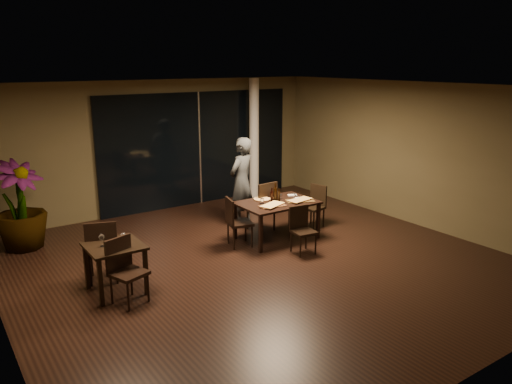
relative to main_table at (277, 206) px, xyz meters
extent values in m
plane|color=black|center=(-1.00, -0.80, -0.68)|extent=(8.00, 8.00, 0.00)
cube|color=#473E26|center=(-1.00, 3.25, 0.82)|extent=(8.00, 0.10, 3.00)
cube|color=#473E26|center=(-1.00, -4.85, 0.82)|extent=(8.00, 0.10, 3.00)
cube|color=#473E26|center=(3.05, -0.80, 0.82)|extent=(0.10, 8.00, 3.00)
cube|color=silver|center=(-1.00, -0.80, 2.34)|extent=(8.00, 8.00, 0.04)
cube|color=black|center=(0.00, 3.16, 0.67)|extent=(5.00, 0.06, 2.70)
cylinder|color=silver|center=(1.40, 2.85, 0.82)|extent=(0.24, 0.24, 3.00)
cube|color=black|center=(0.00, 0.00, 0.05)|extent=(1.50, 1.00, 0.04)
cube|color=black|center=(-0.69, -0.44, -0.32)|extent=(0.06, 0.06, 0.71)
cube|color=black|center=(0.69, -0.44, -0.32)|extent=(0.06, 0.06, 0.71)
cube|color=black|center=(-0.69, 0.44, -0.32)|extent=(0.06, 0.06, 0.71)
cube|color=black|center=(0.69, 0.44, -0.32)|extent=(0.06, 0.06, 0.71)
cube|color=black|center=(-3.40, -0.50, 0.05)|extent=(0.80, 0.80, 0.04)
cube|color=black|center=(-3.74, -0.84, -0.32)|extent=(0.06, 0.06, 0.71)
cube|color=black|center=(-3.06, -0.84, -0.32)|extent=(0.06, 0.06, 0.71)
cube|color=black|center=(-3.74, -0.16, -0.32)|extent=(0.06, 0.06, 0.71)
cube|color=black|center=(-3.06, -0.16, -0.32)|extent=(0.06, 0.06, 0.71)
cube|color=black|center=(0.05, 0.61, -0.18)|extent=(0.52, 0.52, 0.05)
cylinder|color=black|center=(0.23, 0.82, -0.43)|extent=(0.04, 0.04, 0.49)
cylinder|color=black|center=(-0.17, 0.79, -0.43)|extent=(0.04, 0.04, 0.49)
cylinder|color=black|center=(0.26, 0.43, -0.43)|extent=(0.04, 0.04, 0.49)
cylinder|color=black|center=(-0.13, 0.40, -0.43)|extent=(0.04, 0.04, 0.49)
cube|color=black|center=(0.06, 0.39, 0.09)|extent=(0.48, 0.08, 0.55)
cube|color=black|center=(-0.06, -0.89, -0.27)|extent=(0.44, 0.44, 0.04)
cylinder|color=black|center=(-0.24, -1.03, -0.47)|extent=(0.03, 0.03, 0.40)
cylinder|color=black|center=(0.08, -1.07, -0.47)|extent=(0.03, 0.03, 0.40)
cylinder|color=black|center=(-0.20, -0.71, -0.47)|extent=(0.03, 0.03, 0.40)
cylinder|color=black|center=(0.12, -0.75, -0.47)|extent=(0.03, 0.03, 0.40)
cube|color=black|center=(-0.03, -0.71, -0.05)|extent=(0.40, 0.09, 0.45)
cube|color=black|center=(-0.81, 0.08, -0.23)|extent=(0.53, 0.53, 0.05)
cylinder|color=black|center=(-0.68, -0.14, -0.45)|extent=(0.04, 0.04, 0.45)
cylinder|color=black|center=(-0.59, 0.21, -0.45)|extent=(0.04, 0.04, 0.45)
cylinder|color=black|center=(-1.02, -0.05, -0.45)|extent=(0.04, 0.04, 0.45)
cylinder|color=black|center=(-0.94, 0.30, -0.45)|extent=(0.04, 0.04, 0.45)
cube|color=black|center=(-1.00, 0.13, 0.02)|extent=(0.14, 0.43, 0.49)
cube|color=black|center=(1.05, 0.15, -0.26)|extent=(0.48, 0.48, 0.05)
cylinder|color=black|center=(0.85, 0.28, -0.47)|extent=(0.03, 0.03, 0.42)
cylinder|color=black|center=(0.92, -0.05, -0.47)|extent=(0.03, 0.03, 0.42)
cylinder|color=black|center=(1.18, 0.35, -0.47)|extent=(0.03, 0.03, 0.42)
cylinder|color=black|center=(1.25, 0.02, -0.47)|extent=(0.03, 0.03, 0.42)
cube|color=black|center=(1.23, 0.18, -0.02)|extent=(0.12, 0.41, 0.47)
cube|color=black|center=(-3.42, 0.02, -0.19)|extent=(0.61, 0.61, 0.05)
cylinder|color=black|center=(-3.17, 0.14, -0.43)|extent=(0.04, 0.04, 0.49)
cylinder|color=black|center=(-3.54, 0.26, -0.43)|extent=(0.04, 0.04, 0.49)
cylinder|color=black|center=(-3.30, -0.23, -0.43)|extent=(0.04, 0.04, 0.49)
cylinder|color=black|center=(-3.67, -0.11, -0.43)|extent=(0.04, 0.04, 0.49)
cube|color=black|center=(-3.49, -0.19, 0.08)|extent=(0.47, 0.20, 0.54)
cube|color=black|center=(-3.37, -0.98, -0.22)|extent=(0.57, 0.57, 0.05)
cylinder|color=black|center=(-3.48, -1.21, -0.45)|extent=(0.04, 0.04, 0.46)
cylinder|color=black|center=(-3.14, -1.09, -0.45)|extent=(0.04, 0.04, 0.46)
cylinder|color=black|center=(-3.60, -0.87, -0.45)|extent=(0.04, 0.04, 0.46)
cylinder|color=black|center=(-3.26, -0.75, -0.45)|extent=(0.04, 0.04, 0.46)
cube|color=black|center=(-3.44, -0.79, 0.03)|extent=(0.43, 0.19, 0.51)
imported|color=#2C2F31|center=(-0.05, 1.18, 0.26)|extent=(0.75, 0.64, 1.87)
imported|color=#194918|center=(-4.22, 2.25, 0.16)|extent=(1.25, 1.25, 1.66)
cube|color=#4F2D19|center=(-0.25, -0.19, 0.08)|extent=(0.53, 0.31, 0.01)
cube|color=#422D15|center=(0.41, -0.21, 0.08)|extent=(0.61, 0.46, 0.01)
cylinder|color=red|center=(-0.14, 0.31, 0.08)|extent=(0.32, 0.32, 0.01)
cylinder|color=white|center=(-0.30, 0.08, 0.12)|extent=(0.08, 0.08, 0.09)
cylinder|color=white|center=(0.20, 0.14, 0.12)|extent=(0.07, 0.07, 0.09)
cube|color=silver|center=(0.53, -0.05, 0.08)|extent=(0.20, 0.15, 0.01)
cube|color=white|center=(0.55, 0.21, 0.08)|extent=(0.21, 0.17, 0.01)
cube|color=white|center=(-3.31, -0.66, 0.08)|extent=(0.19, 0.13, 0.01)
camera|label=1|loc=(-5.59, -7.45, 2.73)|focal=35.00mm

